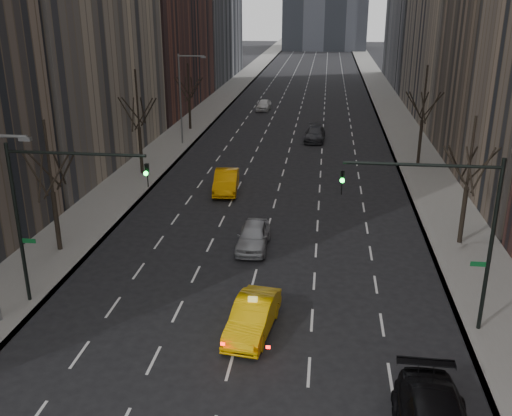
% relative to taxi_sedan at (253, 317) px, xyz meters
% --- Properties ---
extents(sidewalk_left, '(4.50, 320.00, 0.15)m').
position_rel_taxi_sedan_xyz_m(sidewalk_left, '(-12.85, 59.34, -0.71)').
color(sidewalk_left, slate).
rests_on(sidewalk_left, ground).
extents(sidewalk_right, '(4.50, 320.00, 0.15)m').
position_rel_taxi_sedan_xyz_m(sidewalk_right, '(11.65, 59.34, -0.71)').
color(sidewalk_right, slate).
rests_on(sidewalk_right, ground).
extents(tree_lw_b, '(3.36, 3.50, 7.82)m').
position_rel_taxi_sedan_xyz_m(tree_lw_b, '(-12.60, 7.34, 2.93)').
color(tree_lw_b, black).
rests_on(tree_lw_b, ground).
extents(tree_lw_c, '(3.36, 3.50, 8.74)m').
position_rel_taxi_sedan_xyz_m(tree_lw_c, '(-12.60, 23.34, 3.25)').
color(tree_lw_c, black).
rests_on(tree_lw_c, ground).
extents(tree_lw_d, '(3.36, 3.50, 7.36)m').
position_rel_taxi_sedan_xyz_m(tree_lw_d, '(-12.60, 41.34, 2.78)').
color(tree_lw_d, black).
rests_on(tree_lw_d, ground).
extents(tree_rw_b, '(3.36, 3.50, 7.82)m').
position_rel_taxi_sedan_xyz_m(tree_rw_b, '(11.40, 11.34, 2.93)').
color(tree_rw_b, black).
rests_on(tree_rw_b, ground).
extents(tree_rw_c, '(3.36, 3.50, 8.74)m').
position_rel_taxi_sedan_xyz_m(tree_rw_c, '(11.40, 29.34, 3.25)').
color(tree_rw_c, black).
rests_on(tree_rw_c, ground).
extents(traffic_mast_left, '(6.69, 0.39, 8.00)m').
position_rel_taxi_sedan_xyz_m(traffic_mast_left, '(-9.71, 1.33, 4.70)').
color(traffic_mast_left, black).
rests_on(traffic_mast_left, ground).
extents(traffic_mast_right, '(6.69, 0.39, 8.00)m').
position_rel_taxi_sedan_xyz_m(traffic_mast_right, '(8.50, 1.33, 4.70)').
color(traffic_mast_right, black).
rests_on(traffic_mast_right, ground).
extents(streetlight_far, '(2.83, 0.22, 9.00)m').
position_rel_taxi_sedan_xyz_m(streetlight_far, '(-11.44, 34.34, 4.83)').
color(streetlight_far, slate).
rests_on(streetlight_far, ground).
extents(taxi_sedan, '(2.25, 4.94, 1.57)m').
position_rel_taxi_sedan_xyz_m(taxi_sedan, '(0.00, 0.00, 0.00)').
color(taxi_sedan, '#FFBE05').
rests_on(taxi_sedan, ground).
extents(silver_sedan_ahead, '(1.83, 4.50, 1.53)m').
position_rel_taxi_sedan_xyz_m(silver_sedan_ahead, '(-1.16, 9.29, -0.02)').
color(silver_sedan_ahead, '#9C9EA4').
rests_on(silver_sedan_ahead, ground).
extents(far_taxi, '(2.26, 5.24, 1.68)m').
position_rel_taxi_sedan_xyz_m(far_taxi, '(-4.63, 19.70, 0.05)').
color(far_taxi, '#F39905').
rests_on(far_taxi, ground).
extents(far_suv_grey, '(2.33, 5.22, 1.49)m').
position_rel_taxi_sedan_xyz_m(far_suv_grey, '(1.80, 37.74, -0.04)').
color(far_suv_grey, '#2F3035').
rests_on(far_suv_grey, ground).
extents(far_car_white, '(1.92, 4.26, 1.42)m').
position_rel_taxi_sedan_xyz_m(far_car_white, '(-5.54, 54.67, -0.07)').
color(far_car_white, white).
rests_on(far_car_white, ground).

